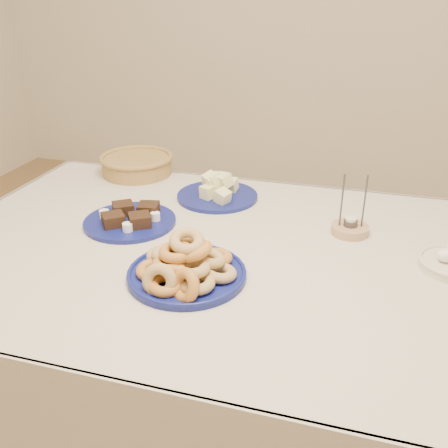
{
  "coord_description": "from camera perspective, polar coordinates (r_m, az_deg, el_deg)",
  "views": [
    {
      "loc": [
        0.33,
        -1.18,
        1.41
      ],
      "look_at": [
        0.0,
        -0.05,
        0.85
      ],
      "focal_mm": 40.0,
      "sensor_mm": 36.0,
      "label": 1
    }
  ],
  "objects": [
    {
      "name": "dining_table",
      "position": [
        1.44,
        0.56,
        -6.56
      ],
      "size": [
        1.71,
        1.11,
        0.75
      ],
      "color": "brown",
      "rests_on": "ground"
    },
    {
      "name": "brownie_plate",
      "position": [
        1.55,
        -10.65,
        0.56
      ],
      "size": [
        0.37,
        0.37,
        0.05
      ],
      "rotation": [
        0.0,
        0.0,
        0.38
      ],
      "color": "navy",
      "rests_on": "dining_table"
    },
    {
      "name": "candle_holder",
      "position": [
        1.51,
        14.2,
        -0.46
      ],
      "size": [
        0.13,
        0.13,
        0.18
      ],
      "rotation": [
        0.0,
        0.0,
        0.16
      ],
      "color": "#A57E5C",
      "rests_on": "dining_table"
    },
    {
      "name": "ground",
      "position": [
        1.87,
        0.47,
        -23.52
      ],
      "size": [
        5.0,
        5.0,
        0.0
      ],
      "primitive_type": "plane",
      "color": "#967146",
      "rests_on": "ground"
    },
    {
      "name": "melon_plate",
      "position": [
        1.71,
        -0.7,
        3.8
      ],
      "size": [
        0.34,
        0.34,
        0.1
      ],
      "rotation": [
        0.0,
        0.0,
        0.28
      ],
      "color": "navy",
      "rests_on": "dining_table"
    },
    {
      "name": "wicker_basket",
      "position": [
        1.97,
        -9.93,
        6.8
      ],
      "size": [
        0.28,
        0.28,
        0.07
      ],
      "rotation": [
        0.0,
        0.0,
        -0.0
      ],
      "color": "olive",
      "rests_on": "dining_table"
    },
    {
      "name": "donut_platter",
      "position": [
        1.24,
        -4.4,
        -4.89
      ],
      "size": [
        0.34,
        0.34,
        0.14
      ],
      "rotation": [
        0.0,
        0.0,
        -0.16
      ],
      "color": "navy",
      "rests_on": "dining_table"
    }
  ]
}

